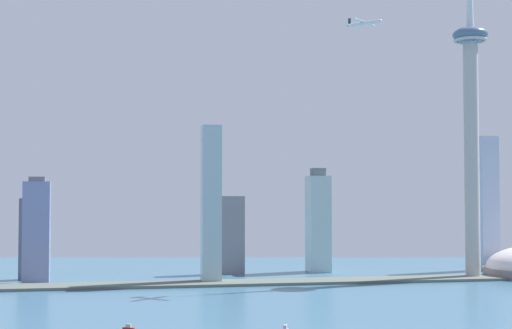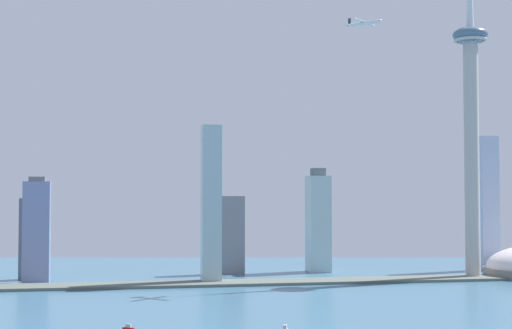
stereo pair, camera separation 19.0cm
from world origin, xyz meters
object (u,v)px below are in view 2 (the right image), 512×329
(observation_tower, at_px, (471,106))
(skyscraper_3, at_px, (33,239))
(skyscraper_5, at_px, (488,203))
(skyscraper_0, at_px, (231,235))
(boat_3, at_px, (128,328))
(skyscraper_8, at_px, (211,204))
(airplane, at_px, (364,23))
(skyscraper_6, at_px, (37,232))
(skyscraper_4, at_px, (318,222))

(observation_tower, bearing_deg, skyscraper_3, 170.53)
(skyscraper_3, xyz_separation_m, skyscraper_5, (469.57, 5.93, 33.12))
(skyscraper_0, bearing_deg, skyscraper_3, -174.74)
(boat_3, bearing_deg, skyscraper_8, 101.18)
(skyscraper_0, height_order, airplane, airplane)
(skyscraper_3, bearing_deg, skyscraper_0, 5.26)
(boat_3, bearing_deg, skyscraper_6, 135.71)
(skyscraper_4, bearing_deg, skyscraper_6, -167.79)
(skyscraper_3, distance_m, skyscraper_6, 39.84)
(skyscraper_3, bearing_deg, boat_3, -74.90)
(skyscraper_5, xyz_separation_m, airplane, (-176.92, -112.77, 161.42))
(skyscraper_0, distance_m, airplane, 251.11)
(observation_tower, distance_m, skyscraper_8, 269.59)
(skyscraper_3, xyz_separation_m, airplane, (292.65, -106.84, 194.54))
(airplane, bearing_deg, boat_3, -89.80)
(skyscraper_3, relative_size, skyscraper_4, 0.83)
(skyscraper_4, distance_m, skyscraper_5, 185.79)
(skyscraper_5, distance_m, airplane, 264.72)
(skyscraper_5, height_order, skyscraper_6, skyscraper_5)
(skyscraper_3, distance_m, skyscraper_5, 470.77)
(skyscraper_0, bearing_deg, skyscraper_4, 2.62)
(skyscraper_6, bearing_deg, skyscraper_4, 12.21)
(skyscraper_5, xyz_separation_m, skyscraper_8, (-308.33, -70.33, -0.11))
(skyscraper_5, bearing_deg, boat_3, -141.67)
(skyscraper_4, bearing_deg, skyscraper_0, -177.38)
(skyscraper_3, bearing_deg, observation_tower, -9.47)
(observation_tower, relative_size, skyscraper_6, 3.84)
(skyscraper_4, bearing_deg, observation_tower, -35.37)
(skyscraper_4, bearing_deg, skyscraper_3, -175.60)
(skyscraper_6, distance_m, skyscraper_8, 158.75)
(skyscraper_6, height_order, skyscraper_8, skyscraper_8)
(skyscraper_5, relative_size, skyscraper_6, 1.49)
(airplane, bearing_deg, skyscraper_5, 80.13)
(skyscraper_3, xyz_separation_m, skyscraper_8, (161.24, -64.40, 33.01))
(observation_tower, bearing_deg, boat_3, -145.08)
(observation_tower, distance_m, skyscraper_5, 132.79)
(skyscraper_8, distance_m, boat_3, 259.52)
(observation_tower, relative_size, skyscraper_8, 2.58)
(skyscraper_6, xyz_separation_m, skyscraper_8, (154.64, -25.99, 24.74))
(skyscraper_3, height_order, skyscraper_6, skyscraper_6)
(skyscraper_8, height_order, boat_3, skyscraper_8)
(skyscraper_4, distance_m, skyscraper_8, 152.69)
(observation_tower, xyz_separation_m, skyscraper_8, (-252.46, 4.59, -94.44))
(skyscraper_0, height_order, skyscraper_5, skyscraper_5)
(skyscraper_8, height_order, airplane, airplane)
(observation_tower, bearing_deg, skyscraper_0, 158.63)
(skyscraper_6, height_order, airplane, airplane)
(observation_tower, xyz_separation_m, skyscraper_5, (55.87, 74.92, -94.34))
(observation_tower, relative_size, skyscraper_0, 4.68)
(boat_3, xyz_separation_m, airplane, (211.41, 194.28, 231.60))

